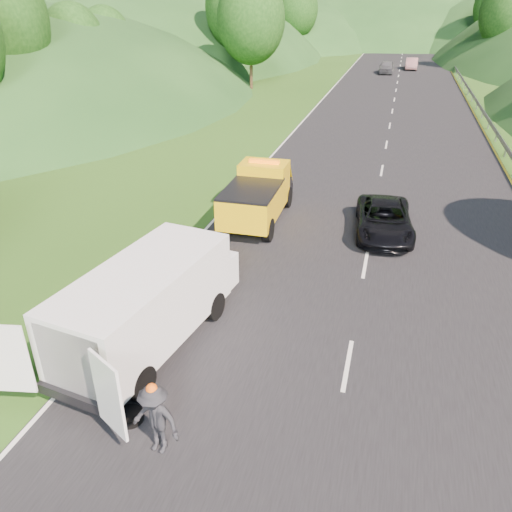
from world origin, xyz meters
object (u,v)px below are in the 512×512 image
(tow_truck, at_px, (258,195))
(white_van, at_px, (149,301))
(child, at_px, (189,291))
(spare_tire, at_px, (130,420))
(worker, at_px, (159,449))
(woman, at_px, (162,279))
(suitcase, at_px, (138,268))
(passing_suv, at_px, (382,234))

(tow_truck, distance_m, white_van, 9.53)
(child, xyz_separation_m, spare_tire, (0.92, -5.86, 0.00))
(worker, bearing_deg, spare_tire, 158.26)
(child, height_order, spare_tire, child)
(tow_truck, relative_size, worker, 3.30)
(woman, xyz_separation_m, spare_tire, (2.17, -6.34, 0.00))
(woman, height_order, suitcase, woman)
(child, xyz_separation_m, worker, (1.95, -6.47, 0.00))
(white_van, height_order, spare_tire, white_van)
(tow_truck, distance_m, suitcase, 6.71)
(spare_tire, bearing_deg, woman, 108.90)
(spare_tire, bearing_deg, worker, -30.56)
(white_van, xyz_separation_m, suitcase, (-2.32, 3.51, -1.16))
(worker, height_order, suitcase, worker)
(white_van, xyz_separation_m, spare_tire, (0.80, -2.91, -1.43))
(spare_tire, bearing_deg, passing_suv, 67.14)
(worker, bearing_deg, passing_suv, 80.95)
(tow_truck, bearing_deg, spare_tire, -89.57)
(tow_truck, height_order, child, tow_truck)
(passing_suv, bearing_deg, tow_truck, 173.69)
(worker, distance_m, spare_tire, 1.19)
(tow_truck, height_order, woman, tow_truck)
(woman, relative_size, suitcase, 2.84)
(white_van, distance_m, woman, 3.96)
(tow_truck, relative_size, white_van, 0.78)
(woman, xyz_separation_m, passing_suv, (7.37, 6.01, 0.00))
(white_van, bearing_deg, woman, 120.43)
(suitcase, bearing_deg, worker, -59.45)
(child, bearing_deg, woman, -179.38)
(tow_truck, bearing_deg, white_van, -93.97)
(spare_tire, bearing_deg, child, 98.93)
(white_van, bearing_deg, tow_truck, 95.52)
(worker, bearing_deg, suitcase, 129.36)
(woman, distance_m, spare_tire, 6.70)
(worker, xyz_separation_m, suitcase, (-4.14, 7.02, 0.27))
(passing_suv, bearing_deg, child, -138.85)
(child, bearing_deg, passing_suv, 68.24)
(suitcase, bearing_deg, white_van, -56.55)
(passing_suv, bearing_deg, worker, -113.35)
(spare_tire, bearing_deg, white_van, 105.34)
(white_van, height_order, child, white_van)
(worker, relative_size, suitcase, 3.25)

